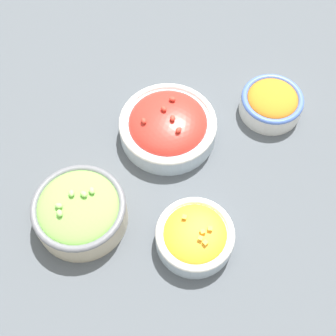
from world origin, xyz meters
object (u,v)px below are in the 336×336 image
at_px(bowl_lettuce, 80,211).
at_px(bowl_carrots, 272,102).
at_px(bowl_squash, 195,236).
at_px(bowl_cherry_tomatoes, 168,126).

bearing_deg(bowl_lettuce, bowl_carrots, 141.69).
height_order(bowl_squash, bowl_carrots, bowl_squash).
xyz_separation_m(bowl_squash, bowl_cherry_tomatoes, (-0.20, -0.11, 0.00)).
height_order(bowl_cherry_tomatoes, bowl_lettuce, bowl_lettuce).
bearing_deg(bowl_cherry_tomatoes, bowl_carrots, 123.67).
height_order(bowl_squash, bowl_cherry_tomatoes, bowl_cherry_tomatoes).
bearing_deg(bowl_carrots, bowl_squash, -11.69).
relative_size(bowl_cherry_tomatoes, bowl_lettuce, 1.16).
xyz_separation_m(bowl_squash, bowl_lettuce, (0.02, -0.20, 0.01)).
xyz_separation_m(bowl_cherry_tomatoes, bowl_lettuce, (0.22, -0.09, 0.01)).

